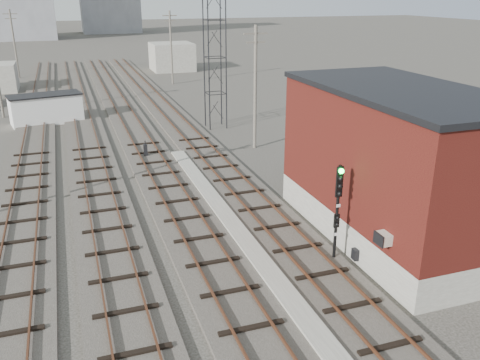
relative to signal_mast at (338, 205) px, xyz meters
name	(u,v)px	position (x,y,z in m)	size (l,w,h in m)	color
ground	(120,84)	(-3.70, 49.45, -2.69)	(320.00, 320.00, 0.00)	#282621
track_right	(173,118)	(-1.20, 28.45, -2.58)	(3.20, 90.00, 0.39)	#332D28
track_mid_right	(130,122)	(-5.20, 28.45, -2.58)	(3.20, 90.00, 0.39)	#332D28
track_mid_left	(84,125)	(-9.20, 28.45, -2.58)	(3.20, 90.00, 0.39)	#332D28
track_left	(35,129)	(-13.20, 28.45, -2.58)	(3.20, 90.00, 0.39)	#332D28
platform_curb	(240,236)	(-3.20, 3.45, -2.56)	(0.90, 28.00, 0.26)	gray
brick_building	(396,165)	(3.80, 1.44, 0.94)	(6.54, 12.20, 7.22)	gray
lattice_tower	(215,39)	(1.80, 24.45, 4.81)	(1.60, 1.60, 15.00)	black
utility_pole_left_c	(14,42)	(-16.20, 59.45, 2.11)	(1.80, 0.24, 9.00)	#595147
utility_pole_right_a	(255,85)	(2.80, 17.45, 2.11)	(1.80, 0.24, 9.00)	#595147
utility_pole_right_b	(171,46)	(2.80, 47.45, 2.11)	(1.80, 0.24, 9.00)	#595147
shed_right	(172,57)	(5.30, 59.45, -0.69)	(6.00, 6.00, 4.00)	gray
signal_mast	(338,205)	(0.00, 0.00, 0.00)	(0.40, 0.42, 4.48)	gray
switch_stand	(146,150)	(-5.46, 17.55, -2.12)	(0.32, 0.32, 1.20)	black
site_trailer	(46,109)	(-12.21, 30.81, -1.37)	(6.63, 3.87, 2.62)	white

